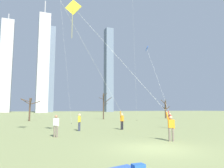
{
  "coord_description": "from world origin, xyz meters",
  "views": [
    {
      "loc": [
        -6.38,
        -9.69,
        2.06
      ],
      "look_at": [
        0.0,
        6.0,
        4.07
      ],
      "focal_mm": 33.92,
      "sensor_mm": 36.0,
      "label": 1
    }
  ],
  "objects": [
    {
      "name": "skyline_tall_tower",
      "position": [
        -18.94,
        134.43,
        29.21
      ],
      "size": [
        7.32,
        5.32,
        62.59
      ],
      "color": "#B2B2B7",
      "rests_on": "ground"
    },
    {
      "name": "kite_flyer_midfield_right_red",
      "position": [
        0.83,
        8.77,
        3.31
      ],
      "size": [
        9.72,
        5.91,
        12.89
      ],
      "color": "black",
      "rests_on": "ground"
    },
    {
      "name": "bare_tree_leftmost",
      "position": [
        -5.7,
        30.06,
        2.35
      ],
      "size": [
        3.28,
        2.5,
        3.97
      ],
      "color": "#4C3828",
      "rests_on": "ground"
    },
    {
      "name": "bare_tree_right_of_center",
      "position": [
        22.66,
        29.92,
        2.13
      ],
      "size": [
        1.8,
        2.72,
        4.16
      ],
      "color": "#4C3828",
      "rests_on": "ground"
    },
    {
      "name": "bystander_strolling_midfield",
      "position": [
        -1.59,
        10.33,
        0.9
      ],
      "size": [
        0.35,
        0.45,
        1.62
      ],
      "color": "#33384C",
      "rests_on": "ground"
    },
    {
      "name": "bystander_far_off_by_trees",
      "position": [
        -4.25,
        6.56,
        0.9
      ],
      "size": [
        0.4,
        0.38,
        1.62
      ],
      "color": "#726656",
      "rests_on": "ground"
    },
    {
      "name": "skyline_mid_tower_right",
      "position": [
        2.17,
        122.15,
        29.94
      ],
      "size": [
        6.68,
        9.46,
        69.38
      ],
      "color": "#B2B2B7",
      "rests_on": "ground"
    },
    {
      "name": "kite_flyer_foreground_right_blue",
      "position": [
        8.25,
        10.03,
        1.99
      ],
      "size": [
        1.11,
        6.22,
        10.86
      ],
      "color": "#726656",
      "rests_on": "ground"
    },
    {
      "name": "ground_plane",
      "position": [
        0.0,
        0.0,
        0.0
      ],
      "size": [
        400.0,
        400.0,
        0.0
      ],
      "primitive_type": "plane",
      "color": "#848E56"
    },
    {
      "name": "kite_flyer_midfield_left_yellow",
      "position": [
        1.17,
        2.42,
        2.7
      ],
      "size": [
        6.66,
        3.76,
        10.09
      ],
      "color": "#726656",
      "rests_on": "ground"
    },
    {
      "name": "bare_tree_rightmost",
      "position": [
        8.4,
        31.06,
        2.94
      ],
      "size": [
        2.11,
        2.71,
        5.29
      ],
      "color": "#423326",
      "rests_on": "ground"
    },
    {
      "name": "skyline_slender_spire",
      "position": [
        50.48,
        136.85,
        31.77
      ],
      "size": [
        5.72,
        6.1,
        63.54
      ],
      "color": "slate",
      "rests_on": "ground"
    },
    {
      "name": "distant_kite_drifting_left_purple",
      "position": [
        -2.14,
        21.66,
        18.27
      ],
      "size": [
        2.56,
        1.43,
        21.22
      ],
      "color": "purple",
      "rests_on": "ground"
    },
    {
      "name": "skyline_wide_slab",
      "position": [
        6.93,
        139.63,
        29.78
      ],
      "size": [
        7.8,
        5.9,
        59.56
      ],
      "color": "slate",
      "rests_on": "ground"
    }
  ]
}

